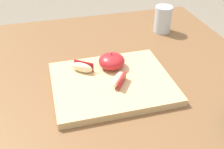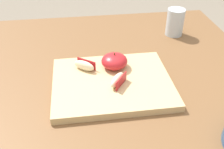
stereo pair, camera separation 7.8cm
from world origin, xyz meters
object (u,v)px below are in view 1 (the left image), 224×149
Objects in this scene: apple_wedge_front at (118,79)px; drinking_glass_water at (163,19)px; apple_wedge_near_knife at (82,67)px; cutting_board at (112,83)px; apple_half_skin_up at (112,61)px.

apple_wedge_front is 0.43m from drinking_glass_water.
cutting_board is at bearing -41.28° from apple_wedge_near_knife.
drinking_glass_water is (0.37, 0.24, 0.02)m from apple_wedge_near_knife.
drinking_glass_water is at bearing 32.71° from apple_wedge_near_knife.
apple_wedge_near_knife is (-0.09, -0.00, -0.01)m from apple_half_skin_up.
apple_half_skin_up is 0.09m from apple_wedge_front.
drinking_glass_water reaches higher than apple_wedge_front.
drinking_glass_water is at bearing 40.61° from apple_half_skin_up.
apple_wedge_near_knife is at bearing 138.72° from cutting_board.
drinking_glass_water is at bearing 46.10° from cutting_board.
apple_wedge_near_knife is at bearing -147.29° from drinking_glass_water.
cutting_board is 0.42m from drinking_glass_water.
apple_half_skin_up reaches higher than cutting_board.
apple_wedge_front is at bearing -59.35° from cutting_board.
apple_half_skin_up is 0.09m from apple_wedge_near_knife.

